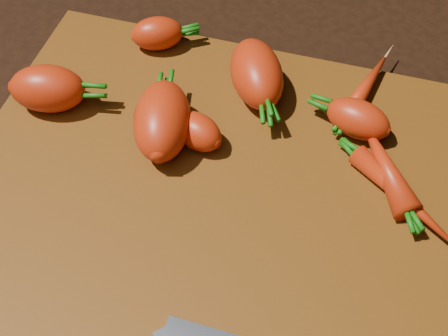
# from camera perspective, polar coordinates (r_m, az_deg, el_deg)

# --- Properties ---
(ground) EXTENTS (2.00, 2.00, 0.01)m
(ground) POSITION_cam_1_polar(r_m,az_deg,el_deg) (0.60, -0.26, -2.73)
(ground) COLOR black
(cutting_board) EXTENTS (0.50, 0.40, 0.01)m
(cutting_board) POSITION_cam_1_polar(r_m,az_deg,el_deg) (0.60, -0.27, -2.13)
(cutting_board) COLOR #532C09
(cutting_board) RESTS_ON ground
(carrot_0) EXTENTS (0.09, 0.06, 0.05)m
(carrot_0) POSITION_cam_1_polar(r_m,az_deg,el_deg) (0.67, -15.83, 7.00)
(carrot_0) COLOR red
(carrot_0) RESTS_ON cutting_board
(carrot_1) EXTENTS (0.06, 0.05, 0.04)m
(carrot_1) POSITION_cam_1_polar(r_m,az_deg,el_deg) (0.61, -2.43, 3.36)
(carrot_1) COLOR red
(carrot_1) RESTS_ON cutting_board
(carrot_2) EXTENTS (0.09, 0.11, 0.05)m
(carrot_2) POSITION_cam_1_polar(r_m,az_deg,el_deg) (0.65, 2.99, 8.61)
(carrot_2) COLOR red
(carrot_2) RESTS_ON cutting_board
(carrot_3) EXTENTS (0.08, 0.11, 0.06)m
(carrot_3) POSITION_cam_1_polar(r_m,az_deg,el_deg) (0.61, -5.68, 4.35)
(carrot_3) COLOR red
(carrot_3) RESTS_ON cutting_board
(carrot_4) EXTENTS (0.07, 0.06, 0.04)m
(carrot_4) POSITION_cam_1_polar(r_m,az_deg,el_deg) (0.71, -6.13, 12.13)
(carrot_4) COLOR red
(carrot_4) RESTS_ON cutting_board
(carrot_5) EXTENTS (0.07, 0.05, 0.04)m
(carrot_5) POSITION_cam_1_polar(r_m,az_deg,el_deg) (0.63, 12.16, 4.39)
(carrot_5) COLOR red
(carrot_5) RESTS_ON cutting_board
(carrot_6) EXTENTS (0.05, 0.11, 0.02)m
(carrot_6) POSITION_cam_1_polar(r_m,az_deg,el_deg) (0.68, 12.77, 7.18)
(carrot_6) COLOR red
(carrot_6) RESTS_ON cutting_board
(carrot_7) EXTENTS (0.11, 0.09, 0.02)m
(carrot_7) POSITION_cam_1_polar(r_m,az_deg,el_deg) (0.59, 16.03, -2.55)
(carrot_7) COLOR red
(carrot_7) RESTS_ON cutting_board
(carrot_8) EXTENTS (0.08, 0.11, 0.03)m
(carrot_8) POSITION_cam_1_polar(r_m,az_deg,el_deg) (0.61, 14.53, 0.19)
(carrot_8) COLOR red
(carrot_8) RESTS_ON cutting_board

